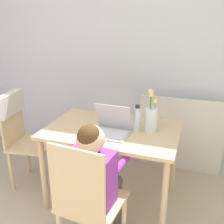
{
  "coord_description": "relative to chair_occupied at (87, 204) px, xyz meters",
  "views": [
    {
      "loc": [
        0.74,
        -0.56,
        1.66
      ],
      "look_at": [
        0.09,
        1.35,
        0.91
      ],
      "focal_mm": 42.0,
      "sensor_mm": 36.0,
      "label": 1
    }
  ],
  "objects": [
    {
      "name": "flower_vase",
      "position": [
        0.27,
        0.75,
        0.37
      ],
      "size": [
        0.11,
        0.11,
        0.36
      ],
      "color": "silver",
      "rests_on": "dining_table"
    },
    {
      "name": "chair_occupied",
      "position": [
        0.0,
        0.0,
        0.0
      ],
      "size": [
        0.44,
        0.44,
        0.96
      ],
      "rotation": [
        0.0,
        0.0,
        3.05
      ],
      "color": "#D6B784",
      "rests_on": "ground_plane"
    },
    {
      "name": "laptop",
      "position": [
        -0.04,
        0.6,
        0.3
      ],
      "size": [
        0.32,
        0.26,
        0.24
      ],
      "rotation": [
        0.0,
        0.0,
        -0.04
      ],
      "color": "#B2B2B7",
      "rests_on": "dining_table"
    },
    {
      "name": "dining_table",
      "position": [
        -0.06,
        0.69,
        0.15
      ],
      "size": [
        1.15,
        0.74,
        0.73
      ],
      "color": "#D6B784",
      "rests_on": "ground_plane"
    },
    {
      "name": "wall_back",
      "position": [
        -0.13,
        1.5,
        0.76
      ],
      "size": [
        6.4,
        0.05,
        2.5
      ],
      "color": "silver",
      "rests_on": "ground_plane"
    },
    {
      "name": "water_bottle",
      "position": [
        0.16,
        0.7,
        0.36
      ],
      "size": [
        0.06,
        0.06,
        0.24
      ],
      "color": "silver",
      "rests_on": "dining_table"
    },
    {
      "name": "person_seated",
      "position": [
        0.01,
        0.12,
        0.17
      ],
      "size": [
        0.35,
        0.45,
        1.03
      ],
      "rotation": [
        0.0,
        0.0,
        3.05
      ],
      "color": "purple",
      "rests_on": "ground_plane"
    },
    {
      "name": "chair_spare",
      "position": [
        -1.02,
        0.66,
        0.16
      ],
      "size": [
        0.48,
        0.45,
        0.97
      ],
      "rotation": [
        0.0,
        0.0,
        1.71
      ],
      "color": "#D6B784",
      "rests_on": "ground_plane"
    },
    {
      "name": "cardboard_panel",
      "position": [
        0.49,
        1.38,
        -0.05
      ],
      "size": [
        0.89,
        0.14,
        0.88
      ],
      "color": "silver",
      "rests_on": "ground_plane"
    }
  ]
}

